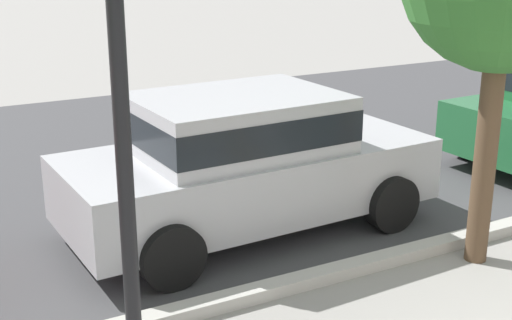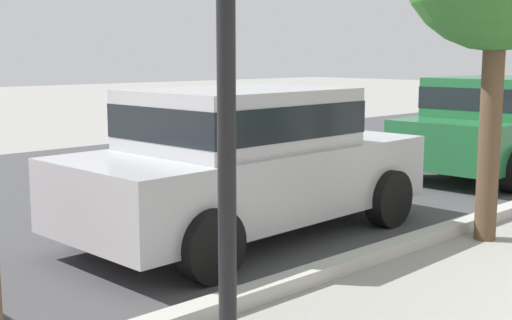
# 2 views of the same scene
# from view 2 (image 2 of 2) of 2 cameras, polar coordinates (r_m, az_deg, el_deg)

# --- Properties ---
(street_surface) EXTENTS (60.00, 9.00, 0.01)m
(street_surface) POSITION_cam_2_polar(r_m,az_deg,el_deg) (10.40, -7.54, -1.80)
(street_surface) COLOR #424244
(street_surface) RESTS_ON ground
(curb_stone) EXTENTS (60.00, 0.20, 0.12)m
(curb_stone) POSITION_cam_2_polar(r_m,az_deg,el_deg) (7.27, 14.44, -6.15)
(curb_stone) COLOR #B2AFA8
(curb_stone) RESTS_ON ground
(parked_car_silver) EXTENTS (4.16, 2.04, 1.56)m
(parked_car_silver) POSITION_cam_2_polar(r_m,az_deg,el_deg) (7.10, -0.79, 0.20)
(parked_car_silver) COLOR #B7B7BC
(parked_car_silver) RESTS_ON ground
(parked_car_green) EXTENTS (4.16, 2.04, 1.56)m
(parked_car_green) POSITION_cam_2_polar(r_m,az_deg,el_deg) (11.54, 19.75, 2.99)
(parked_car_green) COLOR #236638
(parked_car_green) RESTS_ON ground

